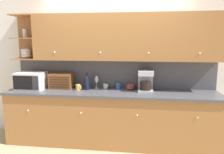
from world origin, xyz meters
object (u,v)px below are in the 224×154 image
object	(u,v)px
bowl_stack_on_counter	(130,87)
bread_box	(61,81)
mug	(78,87)
coffee_maker	(146,81)
mug_patterned_third	(106,86)
wine_glass	(97,80)
wine_bottle	(87,82)
microwave	(31,81)
mug_blue_second	(118,86)

from	to	relation	value
bowl_stack_on_counter	bread_box	bearing A→B (deg)	-176.42
mug	coffee_maker	size ratio (longest dim) A/B	0.28
mug	mug_patterned_third	world-z (taller)	mug
mug_patterned_third	wine_glass	bearing A→B (deg)	-173.76
wine_bottle	coffee_maker	world-z (taller)	coffee_maker
wine_bottle	bowl_stack_on_counter	distance (m)	0.77
mug	wine_glass	world-z (taller)	wine_glass
microwave	wine_glass	distance (m)	1.15
wine_bottle	coffee_maker	bearing A→B (deg)	1.90
bread_box	wine_bottle	bearing A→B (deg)	-7.49
bowl_stack_on_counter	coffee_maker	bearing A→B (deg)	-22.51
mug	coffee_maker	distance (m)	1.16
mug	wine_bottle	bearing A→B (deg)	20.58
mug	microwave	bearing A→B (deg)	-178.79
wine_glass	mug_patterned_third	world-z (taller)	wine_glass
bread_box	mug_patterned_third	bearing A→B (deg)	5.96
mug_blue_second	mug_patterned_third	bearing A→B (deg)	-175.73
mug_blue_second	coffee_maker	distance (m)	0.51
microwave	coffee_maker	bearing A→B (deg)	2.98
wine_bottle	coffee_maker	distance (m)	1.01
bread_box	mug	distance (m)	0.37
bread_box	coffee_maker	xyz separation A→B (m)	(1.49, -0.03, 0.04)
microwave	bowl_stack_on_counter	size ratio (longest dim) A/B	2.98
microwave	coffee_maker	distance (m)	2.00
microwave	bread_box	bearing A→B (deg)	14.67
bread_box	mug_blue_second	size ratio (longest dim) A/B	3.90
coffee_maker	bowl_stack_on_counter	bearing A→B (deg)	157.49
bread_box	wine_glass	size ratio (longest dim) A/B	1.78
wine_glass	coffee_maker	world-z (taller)	coffee_maker
mug_blue_second	coffee_maker	world-z (taller)	coffee_maker
mug_patterned_third	mug_blue_second	size ratio (longest dim) A/B	0.87
wine_bottle	mug_patterned_third	size ratio (longest dim) A/B	3.32
mug	mug_blue_second	world-z (taller)	mug_blue_second
microwave	wine_glass	world-z (taller)	microwave
coffee_maker	bread_box	bearing A→B (deg)	178.86
mug_patterned_third	mug	bearing A→B (deg)	-156.20
mug	bowl_stack_on_counter	bearing A→B (deg)	12.19
microwave	bowl_stack_on_counter	bearing A→B (deg)	6.90
mug	wine_glass	xyz separation A→B (m)	(0.29, 0.18, 0.10)
mug_blue_second	coffee_maker	size ratio (longest dim) A/B	0.29
wine_bottle	wine_glass	xyz separation A→B (m)	(0.15, 0.13, 0.02)
bowl_stack_on_counter	coffee_maker	size ratio (longest dim) A/B	0.46
mug	mug_blue_second	bearing A→B (deg)	17.71
mug_patterned_third	bowl_stack_on_counter	size ratio (longest dim) A/B	0.56
mug	mug_blue_second	size ratio (longest dim) A/B	0.95
bowl_stack_on_counter	wine_glass	bearing A→B (deg)	-178.84
mug_patterned_third	microwave	bearing A→B (deg)	-170.56
mug	bowl_stack_on_counter	distance (m)	0.91
bread_box	mug_patterned_third	xyz separation A→B (m)	(0.79, 0.08, -0.09)
wine_bottle	mug_patterned_third	bearing A→B (deg)	25.21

